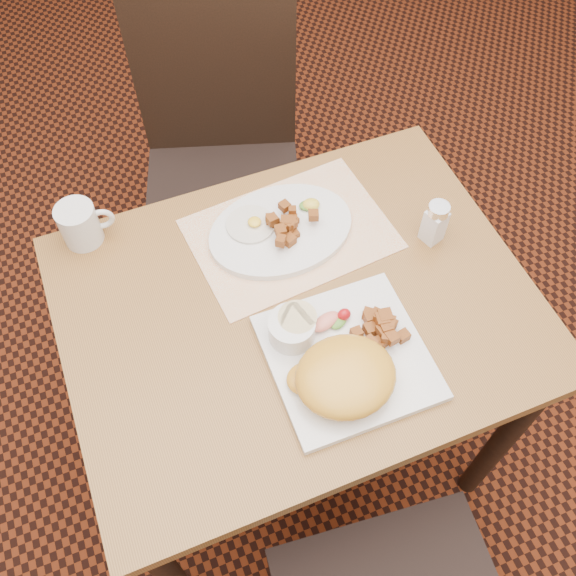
# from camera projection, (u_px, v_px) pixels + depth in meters

# --- Properties ---
(ground) EXTENTS (8.00, 8.00, 0.00)m
(ground) POSITION_uv_depth(u_px,v_px,m) (295.00, 439.00, 1.87)
(ground) COLOR black
(ground) RESTS_ON ground
(table) EXTENTS (0.90, 0.70, 0.75)m
(table) POSITION_uv_depth(u_px,v_px,m) (298.00, 331.00, 1.33)
(table) COLOR olive
(table) RESTS_ON ground
(chair_far) EXTENTS (0.53, 0.54, 0.97)m
(chair_far) POSITION_uv_depth(u_px,v_px,m) (221.00, 153.00, 1.75)
(chair_far) COLOR black
(chair_far) RESTS_ON ground
(placemat) EXTENTS (0.42, 0.31, 0.00)m
(placemat) POSITION_uv_depth(u_px,v_px,m) (290.00, 234.00, 1.33)
(placemat) COLOR white
(placemat) RESTS_ON table
(plate_square) EXTENTS (0.28, 0.28, 0.02)m
(plate_square) POSITION_uv_depth(u_px,v_px,m) (347.00, 357.00, 1.17)
(plate_square) COLOR silver
(plate_square) RESTS_ON table
(plate_oval) EXTENTS (0.32, 0.24, 0.02)m
(plate_oval) POSITION_uv_depth(u_px,v_px,m) (281.00, 230.00, 1.32)
(plate_oval) COLOR silver
(plate_oval) RESTS_ON placemat
(hollandaise_mound) EXTENTS (0.19, 0.16, 0.07)m
(hollandaise_mound) POSITION_uv_depth(u_px,v_px,m) (344.00, 377.00, 1.10)
(hollandaise_mound) COLOR gold
(hollandaise_mound) RESTS_ON plate_square
(ramekin) EXTENTS (0.09, 0.09, 0.05)m
(ramekin) POSITION_uv_depth(u_px,v_px,m) (292.00, 328.00, 1.16)
(ramekin) COLOR silver
(ramekin) RESTS_ON plate_square
(garnish_sq) EXTENTS (0.08, 0.05, 0.03)m
(garnish_sq) POSITION_uv_depth(u_px,v_px,m) (333.00, 320.00, 1.19)
(garnish_sq) COLOR #387223
(garnish_sq) RESTS_ON plate_square
(fried_egg) EXTENTS (0.10, 0.10, 0.02)m
(fried_egg) POSITION_uv_depth(u_px,v_px,m) (251.00, 224.00, 1.31)
(fried_egg) COLOR white
(fried_egg) RESTS_ON plate_oval
(garnish_ov) EXTENTS (0.05, 0.04, 0.02)m
(garnish_ov) POSITION_uv_depth(u_px,v_px,m) (310.00, 205.00, 1.34)
(garnish_ov) COLOR #387223
(garnish_ov) RESTS_ON plate_oval
(salt_shaker) EXTENTS (0.05, 0.05, 0.10)m
(salt_shaker) POSITION_uv_depth(u_px,v_px,m) (435.00, 222.00, 1.28)
(salt_shaker) COLOR white
(salt_shaker) RESTS_ON table
(coffee_mug) EXTENTS (0.11, 0.08, 0.09)m
(coffee_mug) POSITION_uv_depth(u_px,v_px,m) (80.00, 224.00, 1.29)
(coffee_mug) COLOR silver
(coffee_mug) RESTS_ON table
(home_fries_sq) EXTENTS (0.10, 0.10, 0.04)m
(home_fries_sq) POSITION_uv_depth(u_px,v_px,m) (380.00, 327.00, 1.17)
(home_fries_sq) COLOR brown
(home_fries_sq) RESTS_ON plate_square
(home_fries_ov) EXTENTS (0.11, 0.11, 0.04)m
(home_fries_ov) POSITION_uv_depth(u_px,v_px,m) (287.00, 224.00, 1.30)
(home_fries_ov) COLOR brown
(home_fries_ov) RESTS_ON plate_oval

